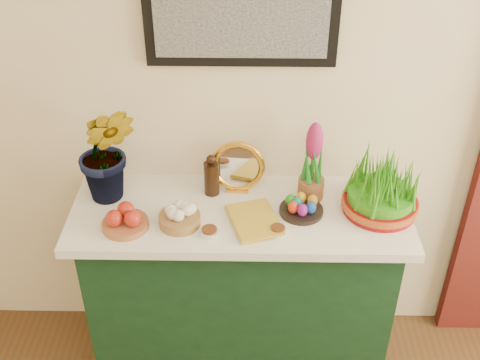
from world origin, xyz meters
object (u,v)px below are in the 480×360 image
object	(u,v)px
sideboard	(240,289)
book	(233,224)
hyacinth_green	(105,137)
wheatgrass_sabzeh	(382,188)
mirror	(238,167)

from	to	relation	value
sideboard	book	bearing A→B (deg)	-103.25
hyacinth_green	wheatgrass_sabzeh	distance (m)	1.13
sideboard	hyacinth_green	world-z (taller)	hyacinth_green
mirror	hyacinth_green	bearing A→B (deg)	-172.49
sideboard	wheatgrass_sabzeh	bearing A→B (deg)	0.10
wheatgrass_sabzeh	book	bearing A→B (deg)	-168.59
hyacinth_green	mirror	size ratio (longest dim) A/B	2.52
wheatgrass_sabzeh	mirror	bearing A→B (deg)	166.35
hyacinth_green	mirror	xyz separation A→B (m)	(0.53, 0.07, -0.18)
mirror	book	world-z (taller)	mirror
sideboard	book	xyz separation A→B (m)	(-0.03, -0.12, 0.48)
sideboard	wheatgrass_sabzeh	world-z (taller)	wheatgrass_sabzeh
mirror	wheatgrass_sabzeh	bearing A→B (deg)	-13.65
hyacinth_green	book	world-z (taller)	hyacinth_green
wheatgrass_sabzeh	hyacinth_green	bearing A→B (deg)	176.27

